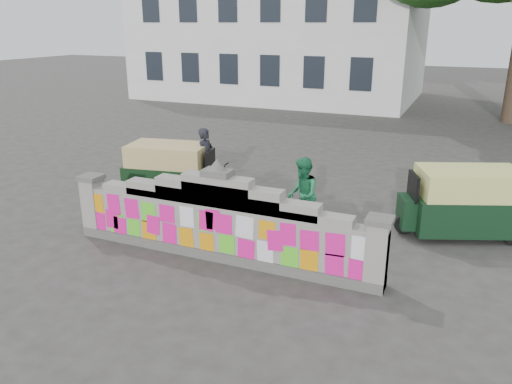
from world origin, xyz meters
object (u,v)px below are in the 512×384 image
cyclist_rider (207,168)px  rickshaw_left (172,170)px  cyclist_bike (207,180)px  rickshaw_right (464,202)px  pedestrian (302,195)px

cyclist_rider → rickshaw_left: (-0.87, -0.33, -0.06)m
cyclist_bike → cyclist_rider: size_ratio=1.12×
cyclist_bike → rickshaw_right: rickshaw_right is taller
pedestrian → rickshaw_right: (3.24, 1.18, -0.07)m
cyclist_bike → rickshaw_right: 6.25m
cyclist_bike → cyclist_rider: (0.00, 0.00, 0.33)m
pedestrian → cyclist_bike: bearing=-132.8°
rickshaw_left → cyclist_bike: bearing=10.3°
cyclist_bike → cyclist_rider: 0.33m
cyclist_rider → pedestrian: size_ratio=0.96×
cyclist_bike → rickshaw_left: bearing=114.1°
cyclist_bike → rickshaw_right: size_ratio=0.66×
cyclist_rider → rickshaw_right: size_ratio=0.59×
pedestrian → rickshaw_right: pedestrian is taller
cyclist_rider → rickshaw_right: cyclist_rider is taller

